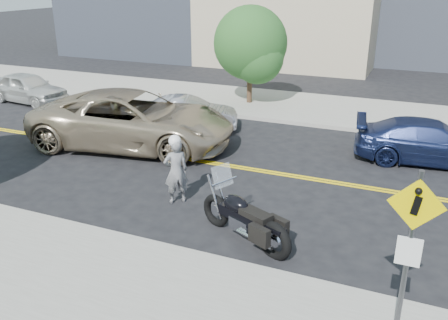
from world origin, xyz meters
name	(u,v)px	position (x,y,z in m)	size (l,w,h in m)	color
ground_plane	(265,172)	(0.00, 0.00, 0.00)	(120.00, 120.00, 0.00)	black
sidewalk_far	(319,109)	(0.00, 7.50, 0.07)	(60.00, 5.00, 0.15)	#9E9B91
pedestrian_sign	(409,247)	(4.20, -6.31, 1.96)	(0.78, 0.08, 3.00)	#4C4C51
motorcyclist	(176,169)	(-1.49, -2.86, 0.93)	(0.75, 0.74, 1.86)	silver
motorcycle	(245,208)	(0.82, -3.96, 0.79)	(2.61, 0.79, 1.59)	black
suv	(133,120)	(-4.91, 0.40, 0.96)	(3.18, 6.91, 1.92)	tan
parked_car_white	(28,88)	(-12.82, 3.67, 0.69)	(1.63, 4.06, 1.38)	silver
parked_car_silver	(188,113)	(-4.10, 2.90, 0.62)	(1.32, 3.78, 1.25)	#9B9BA2
parked_car_blue	(431,142)	(4.54, 2.80, 0.67)	(1.89, 4.65, 1.35)	navy
tree_far_a	(250,43)	(-3.15, 7.18, 2.80)	(3.23, 3.23, 4.42)	#382619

